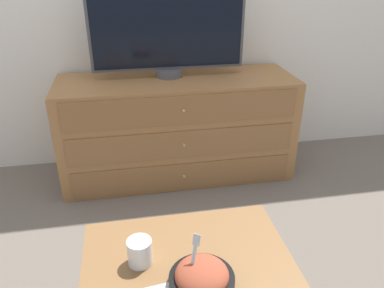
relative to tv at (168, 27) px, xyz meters
The scene contains 6 objects.
ground_plane 1.06m from the tv, 114.34° to the left, with size 12.00×12.00×0.00m, color #70665B.
dresser 0.68m from the tv, 58.27° to the right, with size 1.59×0.56×0.71m.
tv is the anchor object (origin of this frame).
coffee_table 1.65m from the tv, 94.86° to the right, with size 0.73×0.58×0.50m.
takeout_bowl 1.69m from the tv, 93.90° to the right, with size 0.21×0.21×0.18m.
drink_cup 1.58m from the tv, 101.20° to the right, with size 0.09×0.09×0.09m.
Camera 1 is at (-0.19, -2.69, 1.44)m, focal length 35.00 mm.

